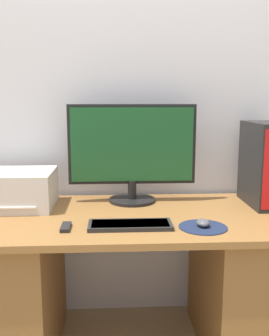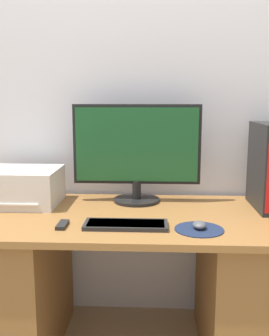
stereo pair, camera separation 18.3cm
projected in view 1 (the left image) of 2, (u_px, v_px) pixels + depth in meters
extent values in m
cube|color=silver|center=(126.00, 83.00, 2.19)|extent=(6.40, 0.05, 2.70)
cube|color=brown|center=(130.00, 217.00, 1.87)|extent=(1.69, 0.77, 0.03)
cube|color=brown|center=(7.00, 291.00, 1.90)|extent=(0.47, 0.71, 0.69)
cube|color=brown|center=(249.00, 284.00, 1.97)|extent=(0.47, 0.71, 0.69)
cylinder|color=black|center=(132.00, 200.00, 2.10)|extent=(0.25, 0.25, 0.02)
cylinder|color=black|center=(132.00, 190.00, 2.09)|extent=(0.05, 0.05, 0.10)
cube|color=black|center=(132.00, 144.00, 2.06)|extent=(0.67, 0.03, 0.42)
cube|color=#194C23|center=(132.00, 145.00, 2.04)|extent=(0.64, 0.01, 0.38)
cube|color=black|center=(130.00, 225.00, 1.69)|extent=(0.36, 0.14, 0.02)
cube|color=#424242|center=(130.00, 224.00, 1.68)|extent=(0.33, 0.12, 0.01)
cylinder|color=#19233D|center=(203.00, 227.00, 1.68)|extent=(0.21, 0.21, 0.00)
ellipsoid|color=#4C4C51|center=(203.00, 223.00, 1.68)|extent=(0.06, 0.07, 0.03)
cube|color=black|center=(267.00, 164.00, 2.01)|extent=(0.19, 0.34, 0.43)
cube|color=beige|center=(15.00, 189.00, 1.98)|extent=(0.39, 0.33, 0.18)
cube|color=white|center=(10.00, 204.00, 1.89)|extent=(0.27, 0.15, 0.01)
cube|color=black|center=(66.00, 227.00, 1.66)|extent=(0.04, 0.11, 0.02)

